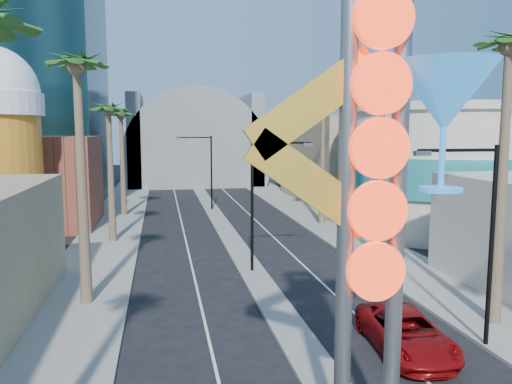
# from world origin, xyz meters

# --- Properties ---
(sidewalk_west) EXTENTS (5.00, 100.00, 0.15)m
(sidewalk_west) POSITION_xyz_m (-9.50, 35.00, 0.07)
(sidewalk_west) COLOR gray
(sidewalk_west) RESTS_ON ground
(sidewalk_east) EXTENTS (5.00, 100.00, 0.15)m
(sidewalk_east) POSITION_xyz_m (9.50, 35.00, 0.07)
(sidewalk_east) COLOR gray
(sidewalk_east) RESTS_ON ground
(median) EXTENTS (1.60, 84.00, 0.15)m
(median) POSITION_xyz_m (0.00, 38.00, 0.07)
(median) COLOR gray
(median) RESTS_ON ground
(brick_filler_west) EXTENTS (10.00, 10.00, 8.00)m
(brick_filler_west) POSITION_xyz_m (-16.00, 38.00, 4.00)
(brick_filler_west) COLOR brown
(brick_filler_west) RESTS_ON ground
(filler_east) EXTENTS (10.00, 20.00, 10.00)m
(filler_east) POSITION_xyz_m (16.00, 48.00, 5.00)
(filler_east) COLOR #937F5F
(filler_east) RESTS_ON ground
(turquoise_building) EXTENTS (16.60, 16.60, 10.60)m
(turquoise_building) POSITION_xyz_m (18.00, 30.00, 5.25)
(turquoise_building) COLOR beige
(turquoise_building) RESTS_ON ground
(canopy) EXTENTS (22.00, 16.00, 22.00)m
(canopy) POSITION_xyz_m (0.00, 72.00, 4.31)
(canopy) COLOR slate
(canopy) RESTS_ON ground
(neon_sign) EXTENTS (6.53, 2.60, 12.55)m
(neon_sign) POSITION_xyz_m (0.82, 2.96, 7.31)
(neon_sign) COLOR gray
(neon_sign) RESTS_ON ground
(streetlight_0) EXTENTS (3.79, 0.25, 8.00)m
(streetlight_0) POSITION_xyz_m (0.55, 20.00, 4.88)
(streetlight_0) COLOR black
(streetlight_0) RESTS_ON ground
(streetlight_1) EXTENTS (3.79, 0.25, 8.00)m
(streetlight_1) POSITION_xyz_m (-0.55, 44.00, 4.88)
(streetlight_1) COLOR black
(streetlight_1) RESTS_ON ground
(streetlight_2) EXTENTS (3.45, 0.25, 8.00)m
(streetlight_2) POSITION_xyz_m (6.72, 8.00, 4.83)
(streetlight_2) COLOR black
(streetlight_2) RESTS_ON ground
(palm_1) EXTENTS (2.40, 2.40, 12.70)m
(palm_1) POSITION_xyz_m (-9.00, 16.00, 10.82)
(palm_1) COLOR brown
(palm_1) RESTS_ON ground
(palm_2) EXTENTS (2.40, 2.40, 11.20)m
(palm_2) POSITION_xyz_m (-9.00, 30.00, 9.48)
(palm_2) COLOR brown
(palm_2) RESTS_ON ground
(palm_3) EXTENTS (2.40, 2.40, 11.20)m
(palm_3) POSITION_xyz_m (-9.00, 42.00, 9.48)
(palm_3) COLOR brown
(palm_3) RESTS_ON ground
(palm_5) EXTENTS (2.40, 2.40, 13.20)m
(palm_5) POSITION_xyz_m (9.00, 10.00, 11.27)
(palm_5) COLOR brown
(palm_5) RESTS_ON ground
(palm_6) EXTENTS (2.40, 2.40, 11.70)m
(palm_6) POSITION_xyz_m (9.00, 22.00, 9.93)
(palm_6) COLOR brown
(palm_6) RESTS_ON ground
(palm_7) EXTENTS (2.40, 2.40, 12.70)m
(palm_7) POSITION_xyz_m (9.00, 34.00, 10.82)
(palm_7) COLOR brown
(palm_7) RESTS_ON ground
(red_pickup) EXTENTS (2.98, 5.73, 1.54)m
(red_pickup) POSITION_xyz_m (3.90, 8.27, 0.77)
(red_pickup) COLOR #950B0D
(red_pickup) RESTS_ON ground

